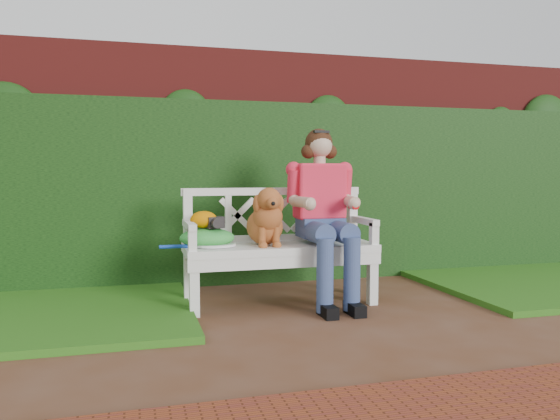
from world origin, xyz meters
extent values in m
plane|color=#512B17|center=(0.00, 0.00, 0.00)|extent=(60.00, 60.00, 0.00)
cube|color=maroon|center=(0.00, 1.90, 1.10)|extent=(10.00, 0.30, 2.20)
cube|color=#225015|center=(0.00, 1.68, 0.85)|extent=(10.00, 0.18, 1.70)
cube|color=#275C18|center=(-2.40, 0.90, 0.03)|extent=(2.60, 2.00, 0.05)
cube|color=#275C18|center=(2.40, 0.90, 0.03)|extent=(2.60, 2.00, 0.05)
cube|color=black|center=(-0.91, 0.76, 0.67)|extent=(0.15, 0.13, 0.09)
ellipsoid|color=#BD6A00|center=(-0.99, 0.78, 0.69)|extent=(0.22, 0.17, 0.13)
camera|label=1|loc=(-1.52, -3.36, 1.05)|focal=35.00mm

